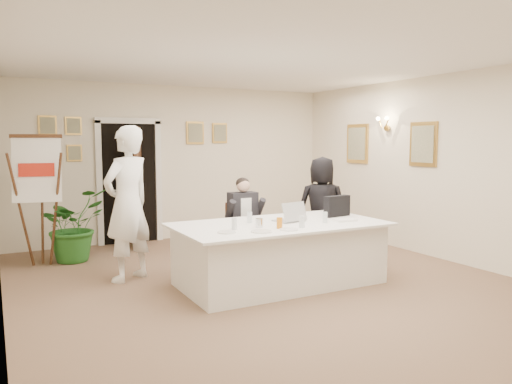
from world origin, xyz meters
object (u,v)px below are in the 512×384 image
object	(u,v)px
oj_glass	(279,223)
potted_palm	(73,225)
standing_woman	(322,208)
laptop	(289,210)
standing_man	(127,204)
paper_stack	(345,220)
steel_jug	(259,223)
laptop_bag	(337,206)
seated_man	(244,221)
conference_table	(280,253)
flip_chart	(40,208)

from	to	relation	value
oj_glass	potted_palm	bearing A→B (deg)	124.32
standing_woman	laptop	distance (m)	1.37
standing_man	paper_stack	xyz separation A→B (m)	(2.47, -1.31, -0.21)
paper_stack	steel_jug	world-z (taller)	steel_jug
oj_glass	steel_jug	distance (m)	0.25
laptop_bag	potted_palm	bearing A→B (deg)	133.78
paper_stack	seated_man	bearing A→B (deg)	121.29
standing_woman	oj_glass	distance (m)	1.92
laptop_bag	steel_jug	distance (m)	1.39
seated_man	paper_stack	world-z (taller)	seated_man
laptop_bag	steel_jug	world-z (taller)	laptop_bag
conference_table	standing_man	distance (m)	2.05
flip_chart	standing_man	bearing A→B (deg)	-53.71
standing_man	potted_palm	distance (m)	1.58
laptop	paper_stack	distance (m)	0.73
conference_table	laptop	bearing A→B (deg)	24.10
conference_table	steel_jug	bearing A→B (deg)	-157.03
flip_chart	standing_man	world-z (taller)	standing_man
flip_chart	potted_palm	size ratio (longest dim) A/B	1.71
standing_woman	oj_glass	xyz separation A→B (m)	(-1.48, -1.23, 0.06)
potted_palm	laptop_bag	bearing A→B (deg)	-37.41
oj_glass	paper_stack	bearing A→B (deg)	4.56
potted_palm	flip_chart	bearing A→B (deg)	-161.78
conference_table	paper_stack	distance (m)	0.95
laptop	paper_stack	xyz separation A→B (m)	(0.64, -0.33, -0.13)
standing_woman	flip_chart	bearing A→B (deg)	9.19
flip_chart	laptop	world-z (taller)	flip_chart
laptop_bag	oj_glass	xyz separation A→B (m)	(-1.18, -0.45, -0.08)
flip_chart	standing_woman	distance (m)	4.13
steel_jug	standing_woman	bearing A→B (deg)	32.41
standing_man	laptop_bag	size ratio (longest dim) A/B	4.94
oj_glass	laptop	bearing A→B (deg)	47.13
standing_woman	laptop	bearing A→B (deg)	66.20
potted_palm	oj_glass	bearing A→B (deg)	-55.68
conference_table	oj_glass	size ratio (longest dim) A/B	20.28
standing_man	laptop_bag	distance (m)	2.79
standing_man	paper_stack	world-z (taller)	standing_man
seated_man	potted_palm	distance (m)	2.60
seated_man	conference_table	bearing A→B (deg)	-84.57
flip_chart	steel_jug	distance (m)	3.34
conference_table	standing_woman	bearing A→B (deg)	34.87
laptop	paper_stack	world-z (taller)	laptop
flip_chart	standing_woman	world-z (taller)	flip_chart
seated_man	laptop_bag	distance (m)	1.36
conference_table	laptop_bag	distance (m)	1.12
potted_palm	oj_glass	xyz separation A→B (m)	(1.93, -2.83, 0.30)
paper_stack	potted_palm	bearing A→B (deg)	137.11
laptop_bag	steel_jug	size ratio (longest dim) A/B	3.68
potted_palm	paper_stack	bearing A→B (deg)	-42.89
laptop_bag	paper_stack	distance (m)	0.42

